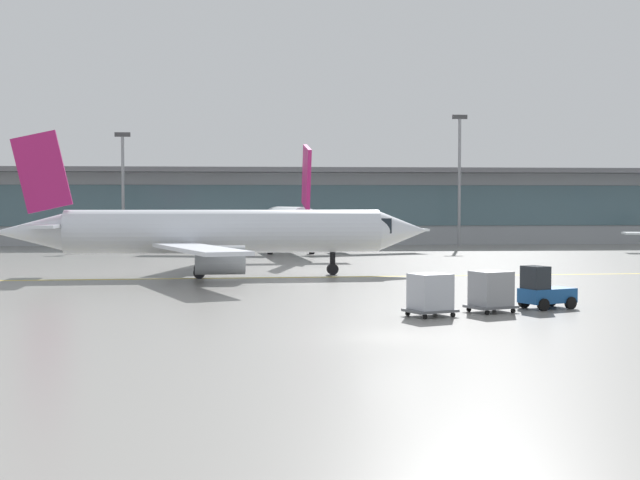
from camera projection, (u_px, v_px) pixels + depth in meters
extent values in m
plane|color=gray|center=(392.00, 337.00, 33.98)|extent=(400.00, 400.00, 0.00)
cube|color=yellow|center=(224.00, 278.00, 61.21)|extent=(109.82, 7.02, 0.01)
cube|color=#9EA3A8|center=(296.00, 209.00, 114.42)|extent=(182.22, 8.00, 9.00)
cube|color=slate|center=(298.00, 205.00, 110.33)|extent=(174.93, 0.16, 5.04)
cube|color=slate|center=(297.00, 171.00, 112.73)|extent=(189.51, 11.00, 0.60)
cylinder|color=white|center=(289.00, 222.00, 92.55)|extent=(5.15, 22.97, 3.16)
cone|color=white|center=(275.00, 220.00, 105.66)|extent=(3.33, 4.05, 3.01)
cube|color=black|center=(277.00, 217.00, 103.15)|extent=(2.71, 3.05, 1.11)
cone|color=white|center=(308.00, 225.00, 78.82)|extent=(3.12, 5.28, 2.69)
cube|color=white|center=(211.00, 231.00, 89.46)|extent=(13.36, 5.41, 0.26)
cylinder|color=#999EA3|center=(236.00, 239.00, 91.29)|extent=(2.24, 3.51, 1.95)
cube|color=white|center=(369.00, 230.00, 92.03)|extent=(13.23, 7.46, 0.26)
cylinder|color=#999EA3|center=(341.00, 239.00, 93.03)|extent=(2.24, 3.51, 1.95)
cube|color=#B21E66|center=(306.00, 177.00, 79.64)|extent=(0.71, 4.28, 5.96)
cube|color=white|center=(280.00, 219.00, 79.79)|extent=(4.83, 2.63, 0.22)
cube|color=white|center=(331.00, 219.00, 80.53)|extent=(4.83, 2.63, 0.22)
cylinder|color=black|center=(280.00, 242.00, 100.51)|extent=(0.41, 0.41, 1.68)
cylinder|color=black|center=(280.00, 246.00, 100.53)|extent=(0.58, 0.88, 0.84)
cylinder|color=black|center=(270.00, 246.00, 90.47)|extent=(0.41, 0.41, 1.68)
cylinder|color=black|center=(270.00, 250.00, 90.49)|extent=(0.58, 0.88, 0.84)
cylinder|color=black|center=(312.00, 246.00, 91.15)|extent=(0.41, 0.41, 1.68)
cylinder|color=black|center=(312.00, 250.00, 91.17)|extent=(0.58, 0.88, 0.84)
cylinder|color=silver|center=(225.00, 231.00, 63.07)|extent=(22.25, 4.40, 3.07)
cone|color=silver|center=(403.00, 231.00, 64.78)|extent=(3.85, 3.13, 2.92)
cube|color=black|center=(369.00, 226.00, 64.44)|extent=(2.90, 2.56, 1.07)
cone|color=silver|center=(28.00, 232.00, 61.29)|extent=(5.06, 2.90, 2.61)
cube|color=silver|center=(199.00, 239.00, 70.65)|extent=(5.57, 12.97, 0.25)
cylinder|color=#999EA3|center=(217.00, 251.00, 68.36)|extent=(3.36, 2.09, 1.90)
cube|color=silver|center=(199.00, 249.00, 55.09)|extent=(6.95, 12.88, 0.25)
cylinder|color=#999EA3|center=(220.00, 260.00, 57.81)|extent=(3.36, 2.09, 1.90)
cube|color=#B21E66|center=(42.00, 172.00, 61.25)|extent=(4.15, 0.57, 5.78)
cube|color=silver|center=(53.00, 225.00, 63.68)|extent=(2.44, 4.64, 0.22)
cube|color=silver|center=(42.00, 226.00, 59.21)|extent=(2.44, 4.64, 0.22)
cylinder|color=black|center=(333.00, 263.00, 64.19)|extent=(0.40, 0.40, 1.63)
cylinder|color=black|center=(333.00, 269.00, 64.20)|extent=(0.84, 0.54, 0.81)
cylinder|color=black|center=(199.00, 263.00, 64.99)|extent=(0.40, 0.40, 1.63)
cylinder|color=black|center=(199.00, 268.00, 65.00)|extent=(0.84, 0.54, 0.81)
cylinder|color=black|center=(199.00, 267.00, 60.87)|extent=(0.40, 0.40, 1.63)
cylinder|color=black|center=(199.00, 273.00, 60.89)|extent=(0.84, 0.54, 0.81)
cube|color=#194C8C|center=(547.00, 295.00, 43.34)|extent=(2.94, 2.30, 0.70)
cube|color=#1E2328|center=(535.00, 277.00, 42.96)|extent=(1.31, 1.49, 1.10)
cylinder|color=black|center=(551.00, 300.00, 44.36)|extent=(0.64, 0.44, 0.60)
cylinder|color=black|center=(571.00, 303.00, 43.11)|extent=(0.64, 0.44, 0.60)
cylinder|color=black|center=(524.00, 302.00, 43.59)|extent=(0.64, 0.44, 0.60)
cylinder|color=black|center=(543.00, 305.00, 42.34)|extent=(0.64, 0.44, 0.60)
cube|color=#595B60|center=(491.00, 306.00, 41.80)|extent=(2.56, 2.29, 0.12)
cube|color=gray|center=(491.00, 288.00, 41.77)|extent=(2.06, 2.00, 1.60)
cylinder|color=black|center=(494.00, 308.00, 42.77)|extent=(0.24, 0.18, 0.22)
cylinder|color=black|center=(513.00, 311.00, 41.53)|extent=(0.24, 0.18, 0.22)
cylinder|color=black|center=(469.00, 309.00, 42.10)|extent=(0.24, 0.18, 0.22)
cylinder|color=black|center=(487.00, 313.00, 40.85)|extent=(0.24, 0.18, 0.22)
cube|color=#595B60|center=(430.00, 310.00, 40.26)|extent=(2.56, 2.29, 0.12)
cube|color=#B2B7C1|center=(430.00, 291.00, 40.22)|extent=(2.06, 2.00, 1.60)
cylinder|color=black|center=(435.00, 312.00, 41.23)|extent=(0.24, 0.18, 0.22)
cylinder|color=black|center=(453.00, 315.00, 39.98)|extent=(0.24, 0.18, 0.22)
cylinder|color=black|center=(408.00, 313.00, 40.55)|extent=(0.24, 0.18, 0.22)
cylinder|color=black|center=(425.00, 317.00, 39.30)|extent=(0.24, 0.18, 0.22)
cylinder|color=gray|center=(123.00, 192.00, 103.66)|extent=(0.36, 0.36, 12.95)
cube|color=#3F3F42|center=(122.00, 135.00, 103.39)|extent=(1.80, 0.30, 0.50)
cylinder|color=gray|center=(459.00, 183.00, 107.01)|extent=(0.36, 0.36, 15.32)
cube|color=#3F3F42|center=(460.00, 117.00, 106.69)|extent=(1.80, 0.30, 0.50)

